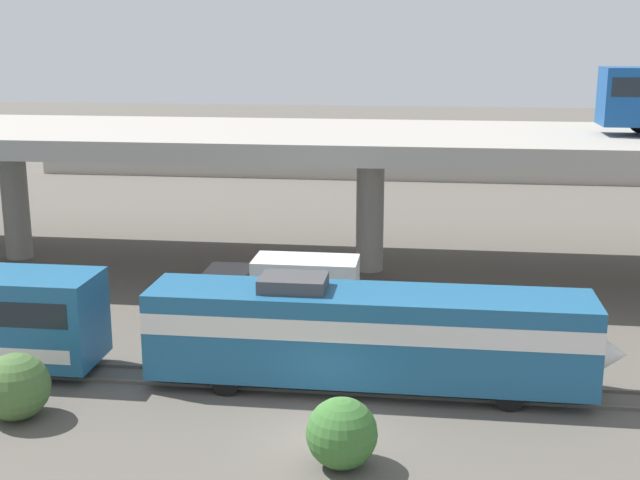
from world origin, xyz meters
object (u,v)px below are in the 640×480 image
parked_car_0 (556,149)px  parked_car_5 (433,148)px  train_locomotive (390,332)px  parked_car_2 (231,143)px  service_truck_east (286,288)px  parked_car_4 (407,152)px  parked_car_3 (313,147)px

parked_car_0 → parked_car_5: same height
train_locomotive → parked_car_2: 56.82m
service_truck_east → parked_car_0: bearing=-111.2°
service_truck_east → parked_car_5: service_truck_east is taller
service_truck_east → parked_car_2: bearing=-73.9°
train_locomotive → parked_car_4: 49.04m
parked_car_4 → parked_car_0: bearing=17.8°
parked_car_0 → parked_car_2: (-31.80, 0.16, -0.00)m
train_locomotive → service_truck_east: train_locomotive is taller
parked_car_3 → parked_car_5: (11.63, 0.83, -0.00)m
parked_car_4 → parked_car_5: (2.43, 3.80, -0.00)m
service_truck_east → parked_car_2: size_ratio=1.52×
train_locomotive → service_truck_east: 8.31m
train_locomotive → parked_car_3: train_locomotive is taller
service_truck_east → parked_car_0: 50.30m
parked_car_4 → parked_car_5: bearing=57.4°
parked_car_5 → parked_car_0: bearing=3.5°
parked_car_0 → parked_car_5: (-11.66, -0.72, -0.00)m
train_locomotive → parked_car_5: bearing=88.2°
parked_car_4 → parked_car_3: bearing=162.1°
parked_car_2 → parked_car_3: bearing=168.6°
service_truck_east → parked_car_5: size_ratio=1.64×
parked_car_0 → parked_car_3: (-23.29, -1.55, 0.00)m
parked_car_0 → parked_car_3: size_ratio=0.99×
service_truck_east → parked_car_4: 42.57m
parked_car_3 → parked_car_4: (9.20, -2.97, -0.00)m
parked_car_3 → parked_car_4: 9.67m
parked_car_0 → train_locomotive: bearing=-103.9°
train_locomotive → service_truck_east: size_ratio=2.52×
train_locomotive → service_truck_east: bearing=126.5°
parked_car_0 → parked_car_5: 11.68m
train_locomotive → parked_car_0: train_locomotive is taller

